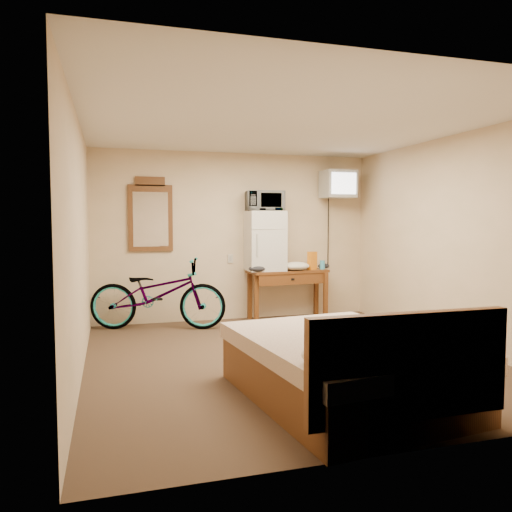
{
  "coord_description": "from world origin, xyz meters",
  "views": [
    {
      "loc": [
        -1.82,
        -5.01,
        1.48
      ],
      "look_at": [
        -0.1,
        0.85,
        1.06
      ],
      "focal_mm": 35.0,
      "sensor_mm": 36.0,
      "label": 1
    }
  ],
  "objects_px": {
    "desk": "(288,279)",
    "blue_cup": "(322,265)",
    "microwave": "(265,201)",
    "wall_mirror": "(151,215)",
    "crt_television": "(338,184)",
    "bed": "(347,367)",
    "mini_fridge": "(265,241)",
    "bicycle": "(158,294)"
  },
  "relations": [
    {
      "from": "desk",
      "to": "microwave",
      "type": "distance_m",
      "value": 1.22
    },
    {
      "from": "crt_television",
      "to": "bicycle",
      "type": "height_order",
      "value": "crt_television"
    },
    {
      "from": "bicycle",
      "to": "bed",
      "type": "xyz_separation_m",
      "value": [
        1.22,
        -3.26,
        -0.19
      ]
    },
    {
      "from": "microwave",
      "to": "bicycle",
      "type": "relative_size",
      "value": 0.29
    },
    {
      "from": "mini_fridge",
      "to": "microwave",
      "type": "height_order",
      "value": "microwave"
    },
    {
      "from": "microwave",
      "to": "bicycle",
      "type": "xyz_separation_m",
      "value": [
        -1.59,
        -0.19,
        -1.29
      ]
    },
    {
      "from": "microwave",
      "to": "bicycle",
      "type": "height_order",
      "value": "microwave"
    },
    {
      "from": "crt_television",
      "to": "bed",
      "type": "height_order",
      "value": "crt_television"
    },
    {
      "from": "blue_cup",
      "to": "crt_television",
      "type": "xyz_separation_m",
      "value": [
        0.27,
        0.04,
        1.23
      ]
    },
    {
      "from": "blue_cup",
      "to": "bicycle",
      "type": "bearing_deg",
      "value": -177.66
    },
    {
      "from": "microwave",
      "to": "crt_television",
      "type": "relative_size",
      "value": 0.92
    },
    {
      "from": "wall_mirror",
      "to": "desk",
      "type": "bearing_deg",
      "value": -7.64
    },
    {
      "from": "blue_cup",
      "to": "crt_television",
      "type": "height_order",
      "value": "crt_television"
    },
    {
      "from": "desk",
      "to": "bed",
      "type": "xyz_separation_m",
      "value": [
        -0.73,
        -3.38,
        -0.32
      ]
    },
    {
      "from": "desk",
      "to": "mini_fridge",
      "type": "distance_m",
      "value": 0.68
    },
    {
      "from": "blue_cup",
      "to": "bicycle",
      "type": "xyz_separation_m",
      "value": [
        -2.49,
        -0.1,
        -0.33
      ]
    },
    {
      "from": "crt_television",
      "to": "bicycle",
      "type": "bearing_deg",
      "value": -177.04
    },
    {
      "from": "bicycle",
      "to": "blue_cup",
      "type": "bearing_deg",
      "value": -71.44
    },
    {
      "from": "desk",
      "to": "microwave",
      "type": "bearing_deg",
      "value": 169.97
    },
    {
      "from": "desk",
      "to": "mini_fridge",
      "type": "relative_size",
      "value": 1.39
    },
    {
      "from": "wall_mirror",
      "to": "crt_television",
      "type": "bearing_deg",
      "value": -5.11
    },
    {
      "from": "bicycle",
      "to": "wall_mirror",
      "type": "bearing_deg",
      "value": 23.96
    },
    {
      "from": "crt_television",
      "to": "wall_mirror",
      "type": "distance_m",
      "value": 2.86
    },
    {
      "from": "crt_television",
      "to": "bed",
      "type": "bearing_deg",
      "value": -114.31
    },
    {
      "from": "crt_television",
      "to": "wall_mirror",
      "type": "xyz_separation_m",
      "value": [
        -2.81,
        0.25,
        -0.48
      ]
    },
    {
      "from": "blue_cup",
      "to": "bed",
      "type": "bearing_deg",
      "value": -110.71
    },
    {
      "from": "desk",
      "to": "blue_cup",
      "type": "xyz_separation_m",
      "value": [
        0.54,
        -0.02,
        0.2
      ]
    },
    {
      "from": "wall_mirror",
      "to": "bed",
      "type": "distance_m",
      "value": 4.07
    },
    {
      "from": "desk",
      "to": "microwave",
      "type": "relative_size",
      "value": 2.29
    },
    {
      "from": "blue_cup",
      "to": "bed",
      "type": "distance_m",
      "value": 3.63
    },
    {
      "from": "desk",
      "to": "bed",
      "type": "relative_size",
      "value": 0.58
    },
    {
      "from": "mini_fridge",
      "to": "microwave",
      "type": "xyz_separation_m",
      "value": [
        0.0,
        0.0,
        0.59
      ]
    },
    {
      "from": "bicycle",
      "to": "bed",
      "type": "height_order",
      "value": "bicycle"
    },
    {
      "from": "microwave",
      "to": "wall_mirror",
      "type": "distance_m",
      "value": 1.67
    },
    {
      "from": "wall_mirror",
      "to": "mini_fridge",
      "type": "bearing_deg",
      "value": -7.12
    },
    {
      "from": "microwave",
      "to": "blue_cup",
      "type": "distance_m",
      "value": 1.32
    },
    {
      "from": "desk",
      "to": "crt_television",
      "type": "height_order",
      "value": "crt_television"
    },
    {
      "from": "bicycle",
      "to": "crt_television",
      "type": "bearing_deg",
      "value": -70.82
    },
    {
      "from": "microwave",
      "to": "mini_fridge",
      "type": "bearing_deg",
      "value": -119.44
    },
    {
      "from": "desk",
      "to": "bicycle",
      "type": "xyz_separation_m",
      "value": [
        -1.95,
        -0.13,
        -0.13
      ]
    },
    {
      "from": "bicycle",
      "to": "mini_fridge",
      "type": "bearing_deg",
      "value": -67.06
    },
    {
      "from": "crt_television",
      "to": "wall_mirror",
      "type": "height_order",
      "value": "crt_television"
    }
  ]
}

